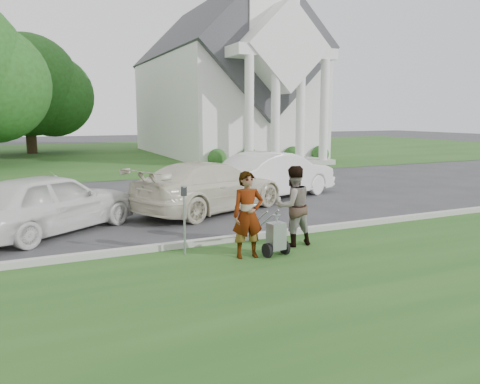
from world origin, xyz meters
TOP-DOWN VIEW (x-y plane):
  - ground at (0.00, 0.00)m, footprint 120.00×120.00m
  - grass_strip at (0.00, -3.00)m, footprint 80.00×7.00m
  - church_lawn at (0.00, 27.00)m, footprint 80.00×30.00m
  - curb at (0.00, 0.55)m, footprint 80.00×0.18m
  - church at (9.00, 23.11)m, footprint 9.19×19.00m
  - tree_back at (-4.01, 29.99)m, footprint 9.61×7.60m
  - striping_cart at (0.21, -0.81)m, footprint 0.55×1.07m
  - person_left at (-0.37, -0.68)m, footprint 0.70×0.51m
  - person_right at (0.93, -0.28)m, footprint 0.89×0.70m
  - parking_meter_near at (-1.48, 0.03)m, footprint 0.11×0.10m
  - car_b at (-3.93, 3.20)m, footprint 4.73×4.07m
  - car_c at (0.64, 4.08)m, footprint 5.64×4.06m
  - car_d at (3.64, 5.43)m, footprint 5.21×3.31m

SIDE VIEW (x-z plane):
  - ground at x=0.00m, z-range 0.00..0.00m
  - grass_strip at x=0.00m, z-range 0.00..0.01m
  - church_lawn at x=0.00m, z-range 0.00..0.01m
  - curb at x=0.00m, z-range 0.00..0.15m
  - striping_cart at x=0.21m, z-range -0.07..0.89m
  - car_c at x=0.64m, z-range 0.00..1.52m
  - car_b at x=-3.93m, z-range 0.00..1.54m
  - car_d at x=3.64m, z-range 0.00..1.62m
  - person_left at x=-0.37m, z-range 0.00..1.77m
  - person_right at x=0.93m, z-range 0.00..1.79m
  - parking_meter_near at x=-1.48m, z-range 0.19..1.66m
  - tree_back at x=-4.01m, z-range 0.28..9.17m
  - church at x=9.00m, z-range -6.11..17.99m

